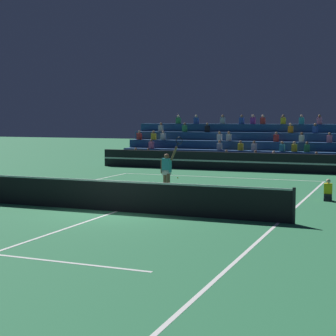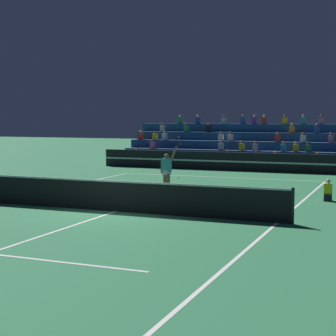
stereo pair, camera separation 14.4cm
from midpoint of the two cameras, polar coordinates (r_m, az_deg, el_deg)
ground_plane at (r=19.17m, az=-5.11°, el=-4.42°), size 120.00×120.00×0.00m
court_lines at (r=19.17m, az=-5.11°, el=-4.41°), size 11.10×23.90×0.01m
tennis_net at (r=19.09m, az=-5.13°, el=-2.81°), size 12.00×0.10×1.10m
sponsor_banner_wall at (r=33.94m, az=7.36°, el=0.65°), size 18.00×0.26×1.10m
bleacher_stand at (r=37.59m, az=8.87°, el=1.78°), size 17.07×4.75×3.38m
ball_kid_courtside at (r=22.32m, az=16.12°, el=-2.39°), size 0.30×0.36×0.84m
tennis_player at (r=22.96m, az=0.08°, el=-0.34°), size 1.07×0.39×2.46m
tennis_ball at (r=29.41m, az=1.20°, el=-1.00°), size 0.07×0.07×0.07m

